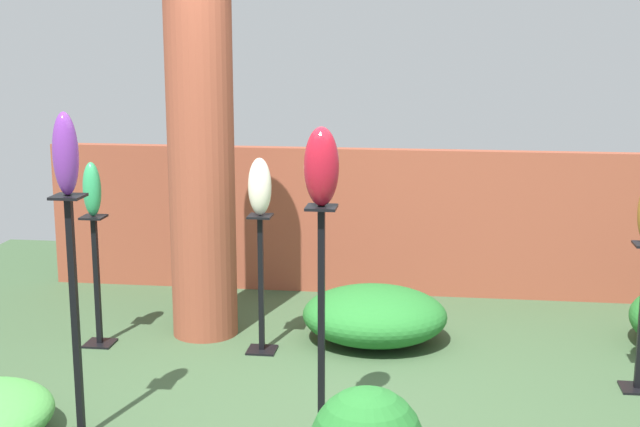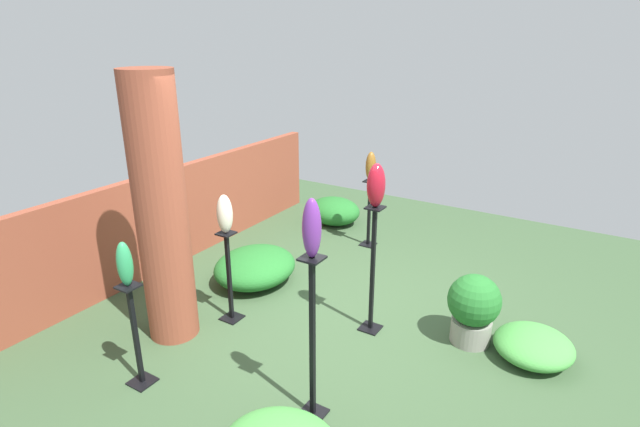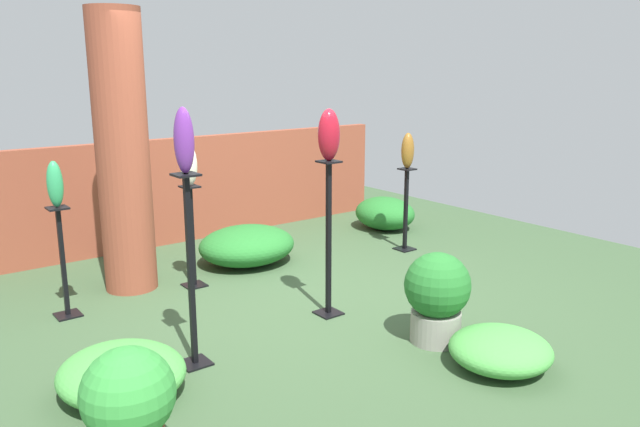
% 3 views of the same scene
% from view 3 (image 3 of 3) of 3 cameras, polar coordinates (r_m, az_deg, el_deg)
% --- Properties ---
extents(ground_plane, '(8.00, 8.00, 0.00)m').
position_cam_3_polar(ground_plane, '(5.62, -0.60, -8.07)').
color(ground_plane, '#385133').
extents(brick_wall_back, '(5.60, 0.12, 1.24)m').
position_cam_3_polar(brick_wall_back, '(7.57, -12.30, 2.15)').
color(brick_wall_back, brown).
rests_on(brick_wall_back, ground).
extents(brick_pillar, '(0.48, 0.48, 2.55)m').
position_cam_3_polar(brick_pillar, '(5.93, -17.60, 5.21)').
color(brick_pillar, brown).
rests_on(brick_pillar, ground).
extents(pedestal_ruby, '(0.20, 0.20, 1.31)m').
position_cam_3_polar(pedestal_ruby, '(5.16, 0.79, -2.95)').
color(pedestal_ruby, black).
rests_on(pedestal_ruby, ground).
extents(pedestal_bronze, '(0.20, 0.20, 0.94)m').
position_cam_3_polar(pedestal_bronze, '(7.11, 7.84, 0.00)').
color(pedestal_bronze, black).
rests_on(pedestal_bronze, ground).
extents(pedestal_ivory, '(0.20, 0.20, 0.97)m').
position_cam_3_polar(pedestal_ivory, '(5.99, -11.59, -2.53)').
color(pedestal_ivory, black).
rests_on(pedestal_ivory, ground).
extents(pedestal_jade, '(0.20, 0.20, 0.94)m').
position_cam_3_polar(pedestal_jade, '(5.59, -22.41, -4.61)').
color(pedestal_jade, black).
rests_on(pedestal_jade, ground).
extents(pedestal_violet, '(0.20, 0.20, 1.36)m').
position_cam_3_polar(pedestal_violet, '(4.37, -11.71, -5.94)').
color(pedestal_violet, black).
rests_on(pedestal_violet, ground).
extents(art_vase_ruby, '(0.18, 0.17, 0.41)m').
position_cam_3_polar(art_vase_ruby, '(4.98, 0.82, 7.21)').
color(art_vase_ruby, maroon).
rests_on(art_vase_ruby, pedestal_ruby).
extents(art_vase_bronze, '(0.15, 0.14, 0.40)m').
position_cam_3_polar(art_vase_bronze, '(6.98, 8.02, 5.71)').
color(art_vase_bronze, brown).
rests_on(art_vase_bronze, pedestal_bronze).
extents(art_vase_ivory, '(0.16, 0.15, 0.39)m').
position_cam_3_polar(art_vase_ivory, '(5.83, -11.93, 4.38)').
color(art_vase_ivory, beige).
rests_on(art_vase_ivory, pedestal_ivory).
extents(art_vase_jade, '(0.13, 0.12, 0.38)m').
position_cam_3_polar(art_vase_jade, '(5.43, -23.07, 2.48)').
color(art_vase_jade, '#2D9356').
rests_on(art_vase_jade, pedestal_jade).
extents(art_vase_violet, '(0.13, 0.14, 0.43)m').
position_cam_3_polar(art_vase_violet, '(4.16, -12.33, 6.54)').
color(art_vase_violet, '#6B2D8C').
rests_on(art_vase_violet, pedestal_violet).
extents(potted_plant_mid_right, '(0.50, 0.50, 0.70)m').
position_cam_3_polar(potted_plant_mid_right, '(4.81, 10.65, -7.27)').
color(potted_plant_mid_right, gray).
rests_on(potted_plant_mid_right, ground).
extents(potted_plant_mid_left, '(0.48, 0.48, 0.68)m').
position_cam_3_polar(potted_plant_mid_left, '(3.44, -17.07, -16.39)').
color(potted_plant_mid_left, '#B25B38').
rests_on(potted_plant_mid_left, ground).
extents(foliage_bed_east, '(0.70, 0.82, 0.41)m').
position_cam_3_polar(foliage_bed_east, '(8.05, 5.95, 0.03)').
color(foliage_bed_east, '#236B28').
rests_on(foliage_bed_east, ground).
extents(foliage_bed_west, '(1.04, 0.91, 0.40)m').
position_cam_3_polar(foliage_bed_west, '(6.65, -6.69, -2.90)').
color(foliage_bed_west, '#236B28').
rests_on(foliage_bed_west, ground).
extents(foliage_bed_center, '(0.80, 0.87, 0.28)m').
position_cam_3_polar(foliage_bed_center, '(4.30, -17.67, -13.73)').
color(foliage_bed_center, '#479942').
rests_on(foliage_bed_center, ground).
extents(foliage_bed_rear, '(0.72, 0.71, 0.26)m').
position_cam_3_polar(foliage_bed_rear, '(4.61, 16.16, -11.86)').
color(foliage_bed_rear, '#479942').
rests_on(foliage_bed_rear, ground).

